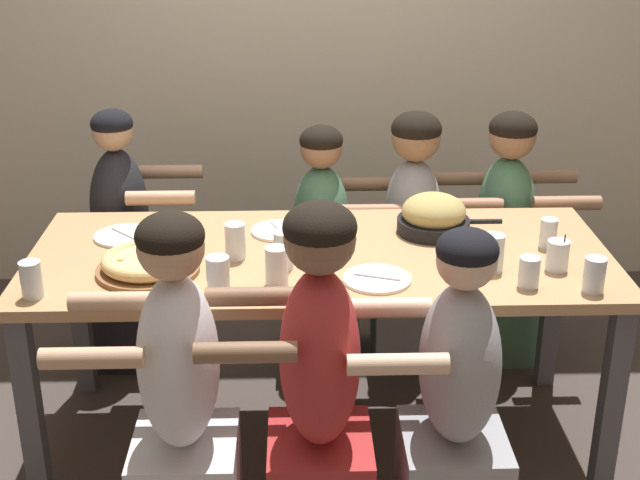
# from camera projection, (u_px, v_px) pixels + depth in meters

# --- Properties ---
(ground_plane) EXTENTS (18.00, 18.00, 0.00)m
(ground_plane) POSITION_uv_depth(u_px,v_px,m) (320.00, 436.00, 3.50)
(ground_plane) COLOR #423833
(ground_plane) RESTS_ON ground
(dining_table) EXTENTS (2.09, 0.87, 0.79)m
(dining_table) POSITION_uv_depth(u_px,v_px,m) (320.00, 274.00, 3.24)
(dining_table) COLOR tan
(dining_table) RESTS_ON ground
(pizza_board_main) EXTENTS (0.35, 0.35, 0.07)m
(pizza_board_main) POSITION_uv_depth(u_px,v_px,m) (148.00, 263.00, 3.04)
(pizza_board_main) COLOR brown
(pizza_board_main) RESTS_ON dining_table
(skillet_bowl) EXTENTS (0.40, 0.28, 0.15)m
(skillet_bowl) POSITION_uv_depth(u_px,v_px,m) (434.00, 216.00, 3.36)
(skillet_bowl) COLOR black
(skillet_bowl) RESTS_ON dining_table
(empty_plate_a) EXTENTS (0.23, 0.23, 0.02)m
(empty_plate_a) POSITION_uv_depth(u_px,v_px,m) (125.00, 236.00, 3.34)
(empty_plate_a) COLOR white
(empty_plate_a) RESTS_ON dining_table
(empty_plate_b) EXTENTS (0.23, 0.23, 0.02)m
(empty_plate_b) POSITION_uv_depth(u_px,v_px,m) (377.00, 279.00, 2.98)
(empty_plate_b) COLOR white
(empty_plate_b) RESTS_ON dining_table
(empty_plate_c) EXTENTS (0.21, 0.21, 0.02)m
(empty_plate_c) POSITION_uv_depth(u_px,v_px,m) (279.00, 231.00, 3.38)
(empty_plate_c) COLOR white
(empty_plate_c) RESTS_ON dining_table
(cocktail_glass_blue) EXTENTS (0.08, 0.08, 0.13)m
(cocktail_glass_blue) POSITION_uv_depth(u_px,v_px,m) (557.00, 257.00, 3.05)
(cocktail_glass_blue) COLOR silver
(cocktail_glass_blue) RESTS_ON dining_table
(drinking_glass_a) EXTENTS (0.07, 0.07, 0.13)m
(drinking_glass_a) POSITION_uv_depth(u_px,v_px,m) (283.00, 252.00, 3.06)
(drinking_glass_a) COLOR silver
(drinking_glass_a) RESTS_ON dining_table
(drinking_glass_b) EXTENTS (0.08, 0.08, 0.13)m
(drinking_glass_b) POSITION_uv_depth(u_px,v_px,m) (218.00, 277.00, 2.88)
(drinking_glass_b) COLOR silver
(drinking_glass_b) RESTS_ON dining_table
(drinking_glass_c) EXTENTS (0.07, 0.07, 0.10)m
(drinking_glass_c) POSITION_uv_depth(u_px,v_px,m) (529.00, 272.00, 2.92)
(drinking_glass_c) COLOR silver
(drinking_glass_c) RESTS_ON dining_table
(drinking_glass_d) EXTENTS (0.07, 0.07, 0.12)m
(drinking_glass_d) POSITION_uv_depth(u_px,v_px,m) (594.00, 276.00, 2.89)
(drinking_glass_d) COLOR silver
(drinking_glass_d) RESTS_ON dining_table
(drinking_glass_e) EXTENTS (0.06, 0.06, 0.11)m
(drinking_glass_e) POSITION_uv_depth(u_px,v_px,m) (548.00, 235.00, 3.24)
(drinking_glass_e) COLOR silver
(drinking_glass_e) RESTS_ON dining_table
(drinking_glass_f) EXTENTS (0.08, 0.08, 0.10)m
(drinking_glass_f) POSITION_uv_depth(u_px,v_px,m) (178.00, 286.00, 2.85)
(drinking_glass_f) COLOR silver
(drinking_glass_f) RESTS_ON dining_table
(drinking_glass_g) EXTENTS (0.07, 0.07, 0.12)m
(drinking_glass_g) POSITION_uv_depth(u_px,v_px,m) (32.00, 282.00, 2.85)
(drinking_glass_g) COLOR silver
(drinking_glass_g) RESTS_ON dining_table
(drinking_glass_h) EXTENTS (0.08, 0.08, 0.13)m
(drinking_glass_h) POSITION_uv_depth(u_px,v_px,m) (277.00, 268.00, 2.94)
(drinking_glass_h) COLOR silver
(drinking_glass_h) RESTS_ON dining_table
(drinking_glass_i) EXTENTS (0.07, 0.07, 0.13)m
(drinking_glass_i) POSITION_uv_depth(u_px,v_px,m) (235.00, 243.00, 3.14)
(drinking_glass_i) COLOR silver
(drinking_glass_i) RESTS_ON dining_table
(drinking_glass_j) EXTENTS (0.08, 0.08, 0.13)m
(drinking_glass_j) POSITION_uv_depth(u_px,v_px,m) (492.00, 255.00, 3.04)
(drinking_glass_j) COLOR silver
(drinking_glass_j) RESTS_ON dining_table
(diner_near_center) EXTENTS (0.51, 0.40, 1.22)m
(diner_near_center) POSITION_uv_depth(u_px,v_px,m) (319.00, 406.00, 2.68)
(diner_near_center) COLOR #B22D2D
(diner_near_center) RESTS_ON ground
(diner_near_midright) EXTENTS (0.51, 0.40, 1.14)m
(diner_near_midright) POSITION_uv_depth(u_px,v_px,m) (454.00, 419.00, 2.71)
(diner_near_midright) COLOR #99999E
(diner_near_midright) RESTS_ON ground
(diner_far_center) EXTENTS (0.51, 0.40, 1.08)m
(diner_far_center) POSITION_uv_depth(u_px,v_px,m) (322.00, 256.00, 3.92)
(diner_far_center) COLOR #477556
(diner_far_center) RESTS_ON ground
(diner_far_midright) EXTENTS (0.51, 0.40, 1.14)m
(diner_far_midright) POSITION_uv_depth(u_px,v_px,m) (412.00, 246.00, 3.92)
(diner_far_midright) COLOR #99999E
(diner_far_midright) RESTS_ON ground
(diner_near_midleft) EXTENTS (0.51, 0.40, 1.19)m
(diner_near_midleft) POSITION_uv_depth(u_px,v_px,m) (181.00, 414.00, 2.68)
(diner_near_midleft) COLOR silver
(diner_near_midleft) RESTS_ON ground
(diner_far_left) EXTENTS (0.51, 0.40, 1.15)m
(diner_far_left) POSITION_uv_depth(u_px,v_px,m) (124.00, 251.00, 3.89)
(diner_far_left) COLOR #232328
(diner_far_left) RESTS_ON ground
(diner_far_right) EXTENTS (0.51, 0.40, 1.13)m
(diner_far_right) POSITION_uv_depth(u_px,v_px,m) (504.00, 246.00, 3.93)
(diner_far_right) COLOR #477556
(diner_far_right) RESTS_ON ground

